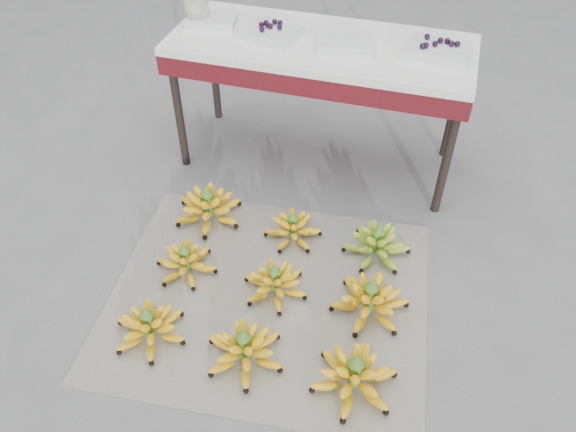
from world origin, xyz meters
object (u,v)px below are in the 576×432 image
(bunch_mid_center, at_px, (275,283))
(bunch_back_right, at_px, (377,244))
(tray_left, at_px, (270,32))
(tray_far_right, at_px, (438,50))
(newspaper_mat, at_px, (268,297))
(bunch_front_right, at_px, (354,376))
(bunch_mid_left, at_px, (186,262))
(bunch_front_center, at_px, (245,349))
(glass_jar, at_px, (197,7))
(bunch_back_center, at_px, (293,229))
(bunch_mid_right, at_px, (370,300))
(vendor_table, at_px, (320,57))
(tray_far_left, at_px, (211,20))
(bunch_back_left, at_px, (208,207))
(tray_right, at_px, (345,43))
(bunch_front_left, at_px, (150,327))

(bunch_mid_center, distance_m, bunch_back_right, 0.47)
(tray_left, distance_m, tray_far_right, 0.73)
(newspaper_mat, bearing_deg, bunch_front_right, -35.78)
(bunch_mid_left, bearing_deg, bunch_back_right, 46.01)
(bunch_front_center, height_order, glass_jar, glass_jar)
(bunch_back_center, xyz_separation_m, bunch_back_right, (0.37, 0.00, 0.01))
(bunch_mid_right, bearing_deg, bunch_front_center, -141.49)
(bunch_mid_right, xyz_separation_m, tray_left, (-0.67, 0.87, 0.60))
(vendor_table, bearing_deg, bunch_mid_right, -63.84)
(vendor_table, xyz_separation_m, tray_far_left, (-0.53, 0.02, 0.09))
(bunch_back_left, bearing_deg, vendor_table, 34.84)
(bunch_front_right, distance_m, glass_jar, 1.76)
(tray_right, relative_size, glass_jar, 1.88)
(tray_right, height_order, tray_far_right, tray_far_right)
(bunch_mid_left, height_order, bunch_back_left, bunch_back_left)
(bunch_mid_center, bearing_deg, bunch_front_center, -85.16)
(newspaper_mat, xyz_separation_m, tray_far_right, (0.46, 0.95, 0.67))
(bunch_front_center, bearing_deg, glass_jar, 134.16)
(bunch_mid_left, relative_size, bunch_back_left, 0.82)
(newspaper_mat, height_order, bunch_back_right, bunch_back_right)
(newspaper_mat, xyz_separation_m, tray_far_left, (-0.57, 0.96, 0.66))
(bunch_back_center, xyz_separation_m, tray_right, (0.07, 0.56, 0.61))
(bunch_mid_left, relative_size, bunch_mid_right, 1.05)
(bunch_back_left, height_order, vendor_table, vendor_table)
(bunch_front_right, xyz_separation_m, glass_jar, (-1.04, 1.26, 0.65))
(tray_right, bearing_deg, newspaper_mat, -94.46)
(bunch_front_left, bearing_deg, bunch_back_right, 66.12)
(glass_jar, bearing_deg, bunch_back_left, -68.51)
(tray_far_left, distance_m, tray_left, 0.30)
(vendor_table, bearing_deg, bunch_front_right, -70.06)
(newspaper_mat, xyz_separation_m, bunch_mid_left, (-0.37, 0.04, 0.06))
(vendor_table, distance_m, tray_right, 0.15)
(bunch_mid_right, relative_size, bunch_back_center, 1.09)
(vendor_table, relative_size, tray_far_left, 5.42)
(glass_jar, bearing_deg, bunch_back_right, -31.31)
(bunch_back_center, relative_size, vendor_table, 0.21)
(bunch_front_right, height_order, bunch_mid_right, bunch_front_right)
(newspaper_mat, relative_size, tray_far_right, 4.56)
(bunch_back_left, relative_size, tray_left, 1.38)
(bunch_back_left, relative_size, glass_jar, 2.82)
(bunch_back_left, bearing_deg, tray_far_right, 11.16)
(bunch_mid_right, relative_size, vendor_table, 0.23)
(tray_far_right, bearing_deg, bunch_mid_left, -132.09)
(bunch_mid_right, xyz_separation_m, bunch_back_right, (-0.03, 0.31, -0.00))
(bunch_mid_left, relative_size, bunch_mid_center, 1.15)
(bunch_back_left, bearing_deg, bunch_mid_left, -107.77)
(bunch_mid_center, xyz_separation_m, bunch_back_left, (-0.42, 0.33, 0.01))
(bunch_front_left, xyz_separation_m, tray_far_right, (0.82, 1.25, 0.61))
(bunch_back_center, bearing_deg, bunch_front_left, -108.54)
(bunch_mid_center, relative_size, tray_far_left, 1.15)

